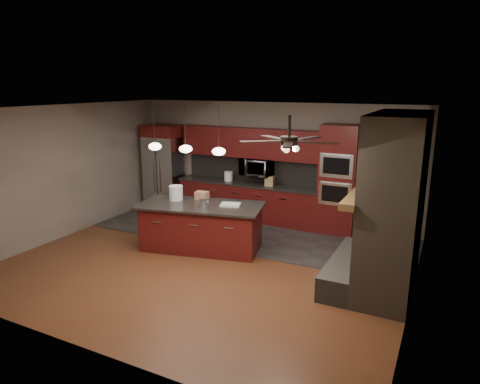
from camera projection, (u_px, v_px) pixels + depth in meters
The scene contains 22 objects.
ground at pixel (209, 262), 7.93m from camera, with size 7.00×7.00×0.00m, color brown.
ceiling at pixel (206, 109), 7.25m from camera, with size 7.00×6.00×0.02m, color white.
back_wall at pixel (272, 162), 10.19m from camera, with size 7.00×0.02×2.80m, color gray.
right_wall at pixel (419, 215), 6.08m from camera, with size 0.02×6.00×2.80m, color gray.
left_wall at pixel (66, 171), 9.10m from camera, with size 0.02×6.00×2.80m, color gray.
slate_tile_patch at pixel (250, 232), 9.49m from camera, with size 7.00×2.40×0.01m, color #322F2D.
fireplace_column at pixel (389, 210), 6.65m from camera, with size 1.30×2.10×2.80m.
back_cabinetry at pixel (249, 183), 10.30m from camera, with size 3.59×0.64×2.20m.
oven_tower at pixel (339, 180), 9.24m from camera, with size 0.80×0.63×2.38m.
microwave at pixel (257, 167), 10.12m from camera, with size 0.73×0.41×0.50m, color silver.
refrigerator at pixel (165, 167), 11.17m from camera, with size 0.95×0.75×2.19m.
kitchen_island at pixel (201, 226), 8.47m from camera, with size 2.59×1.60×0.92m.
white_bucket at pixel (176, 193), 8.64m from camera, with size 0.27×0.27×0.30m, color silver.
paint_can at pixel (203, 204), 8.16m from camera, with size 0.20×0.20×0.14m, color #B2B1B6.
paint_tray at pixel (231, 205), 8.27m from camera, with size 0.38×0.26×0.04m, color silver.
cardboard_box at pixel (202, 195), 8.71m from camera, with size 0.25×0.18×0.16m, color #A06E52.
counter_bucket at pixel (228, 176), 10.46m from camera, with size 0.20×0.20×0.23m, color white.
counter_box at pixel (270, 181), 9.94m from camera, with size 0.20×0.15×0.22m, color tan.
pendant_left at pixel (155, 146), 8.77m from camera, with size 0.26×0.26×0.92m.
pendant_center at pixel (186, 149), 8.45m from camera, with size 0.26×0.26×0.92m.
pendant_right at pixel (219, 151), 8.12m from camera, with size 0.26×0.26×0.92m.
ceiling_fan at pixel (289, 140), 5.86m from camera, with size 1.27×1.33×0.41m.
Camera 1 is at (3.80, -6.34, 3.21)m, focal length 32.00 mm.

